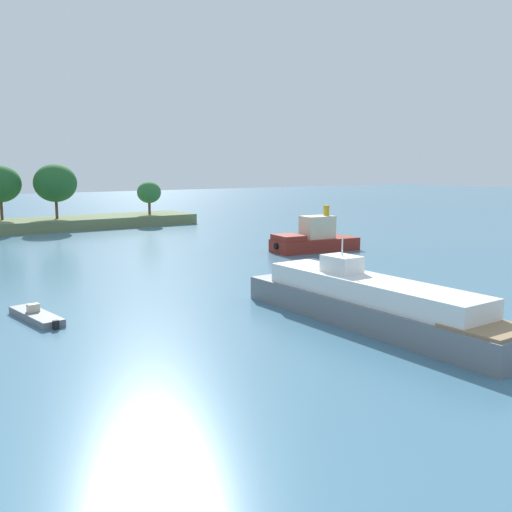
% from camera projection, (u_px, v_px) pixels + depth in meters
% --- Properties ---
extents(white_riverboat, '(4.11, 20.43, 5.45)m').
position_uv_depth(white_riverboat, '(370.00, 303.00, 35.82)').
color(white_riverboat, slate).
rests_on(white_riverboat, ground).
extents(fishing_skiff, '(2.21, 6.09, 0.97)m').
position_uv_depth(fishing_skiff, '(36.00, 316.00, 37.13)').
color(fishing_skiff, slate).
rests_on(fishing_skiff, ground).
extents(tugboat, '(10.69, 5.05, 5.27)m').
position_uv_depth(tugboat, '(314.00, 239.00, 67.01)').
color(tugboat, maroon).
rests_on(tugboat, ground).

